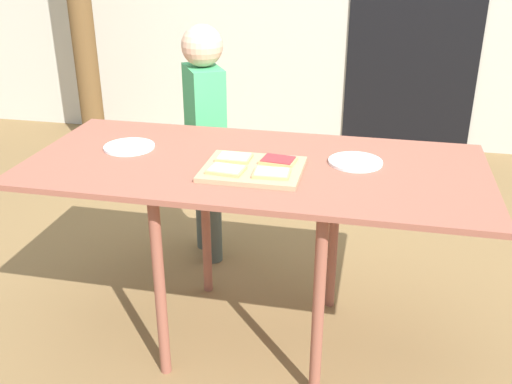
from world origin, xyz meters
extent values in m
plane|color=brown|center=(0.00, 0.00, 0.00)|extent=(16.00, 16.00, 0.00)
cube|color=black|center=(0.60, 2.39, 1.00)|extent=(0.90, 0.02, 2.00)
cube|color=#915140|center=(0.00, 0.00, 0.72)|extent=(1.58, 0.72, 0.02)
cylinder|color=#915140|center=(-0.27, -0.27, 0.36)|extent=(0.04, 0.04, 0.71)
cylinder|color=#915140|center=(0.27, -0.27, 0.36)|extent=(0.04, 0.04, 0.71)
cylinder|color=#915140|center=(-0.27, 0.27, 0.36)|extent=(0.04, 0.04, 0.71)
cylinder|color=#915140|center=(0.27, 0.27, 0.36)|extent=(0.04, 0.04, 0.71)
cube|color=tan|center=(0.01, -0.08, 0.74)|extent=(0.33, 0.27, 0.02)
cube|color=#E19E61|center=(-0.06, -0.13, 0.75)|extent=(0.12, 0.10, 0.01)
cube|color=beige|center=(-0.06, -0.13, 0.76)|extent=(0.11, 0.09, 0.00)
cube|color=#E19E61|center=(-0.07, -0.02, 0.75)|extent=(0.12, 0.09, 0.01)
cube|color=beige|center=(-0.07, -0.02, 0.76)|extent=(0.11, 0.08, 0.00)
cube|color=#E19E61|center=(0.09, -0.02, 0.75)|extent=(0.13, 0.10, 0.01)
cube|color=red|center=(0.09, -0.02, 0.76)|extent=(0.11, 0.09, 0.00)
cube|color=#E19E61|center=(0.09, -0.13, 0.75)|extent=(0.12, 0.09, 0.01)
cube|color=beige|center=(0.09, -0.13, 0.76)|extent=(0.11, 0.08, 0.00)
cylinder|color=silver|center=(0.34, 0.07, 0.74)|extent=(0.19, 0.19, 0.01)
cylinder|color=white|center=(-0.48, 0.05, 0.74)|extent=(0.19, 0.19, 0.01)
cylinder|color=#464E44|center=(-0.39, 0.65, 0.27)|extent=(0.09, 0.09, 0.54)
cylinder|color=#464E44|center=(-0.32, 0.53, 0.27)|extent=(0.09, 0.09, 0.54)
cube|color=#3FA566|center=(-0.36, 0.59, 0.73)|extent=(0.24, 0.28, 0.39)
sphere|color=#DDAE8D|center=(-0.36, 0.59, 1.02)|extent=(0.18, 0.18, 0.18)
cylinder|color=brown|center=(-1.63, 1.93, 1.01)|extent=(0.16, 0.16, 2.02)
camera|label=1|loc=(0.40, -1.83, 1.46)|focal=40.81mm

